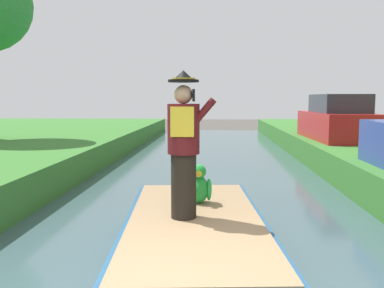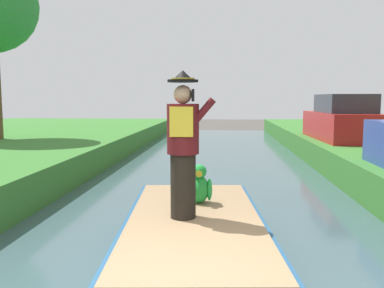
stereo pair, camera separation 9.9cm
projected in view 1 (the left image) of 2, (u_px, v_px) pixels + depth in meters
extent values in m
cube|color=#23517A|center=(195.00, 242.00, 5.21)|extent=(2.12, 4.33, 0.56)
cube|color=#997A56|center=(195.00, 219.00, 5.17)|extent=(1.95, 3.98, 0.05)
cylinder|color=black|center=(184.00, 186.00, 5.12)|extent=(0.32, 0.32, 0.82)
cylinder|color=#561419|center=(184.00, 129.00, 5.04)|extent=(0.40, 0.40, 0.62)
cube|color=gold|center=(182.00, 122.00, 4.84)|extent=(0.28, 0.06, 0.36)
sphere|color=#DBA884|center=(183.00, 94.00, 4.99)|extent=(0.23, 0.23, 0.23)
cylinder|color=black|center=(183.00, 81.00, 4.97)|extent=(0.38, 0.38, 0.03)
cone|color=black|center=(183.00, 75.00, 4.96)|extent=(0.26, 0.26, 0.12)
cylinder|color=gold|center=(183.00, 79.00, 4.97)|extent=(0.29, 0.29, 0.02)
cylinder|color=#561419|center=(201.00, 115.00, 4.97)|extent=(0.38, 0.09, 0.43)
cube|color=black|center=(194.00, 95.00, 4.93)|extent=(0.03, 0.08, 0.15)
ellipsoid|color=green|center=(199.00, 189.00, 5.87)|extent=(0.26, 0.32, 0.40)
sphere|color=green|center=(199.00, 171.00, 5.80)|extent=(0.20, 0.20, 0.20)
cone|color=yellow|center=(199.00, 173.00, 5.70)|extent=(0.09, 0.09, 0.09)
ellipsoid|color=green|center=(190.00, 189.00, 5.87)|extent=(0.08, 0.20, 0.32)
ellipsoid|color=green|center=(209.00, 189.00, 5.86)|extent=(0.08, 0.20, 0.32)
cube|color=red|center=(336.00, 126.00, 13.65)|extent=(1.80, 4.04, 0.90)
cube|color=#2D333D|center=(339.00, 103.00, 13.36)|extent=(1.50, 2.24, 0.60)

